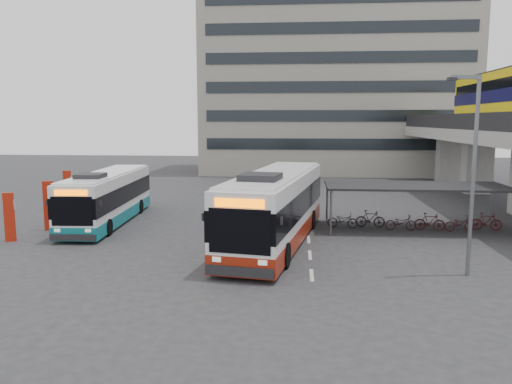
# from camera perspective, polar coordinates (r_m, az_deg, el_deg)

# --- Properties ---
(ground) EXTENTS (120.00, 120.00, 0.00)m
(ground) POSITION_cam_1_polar(r_m,az_deg,el_deg) (26.17, 0.53, -5.36)
(ground) COLOR #28282B
(ground) RESTS_ON ground
(bike_shelter) EXTENTS (10.00, 4.00, 2.54)m
(bike_shelter) POSITION_cam_1_polar(r_m,az_deg,el_deg) (29.50, 17.62, -1.34)
(bike_shelter) COLOR #595B60
(bike_shelter) RESTS_ON ground
(office_block) EXTENTS (30.00, 15.00, 25.00)m
(office_block) POSITION_cam_1_polar(r_m,az_deg,el_deg) (61.83, 8.85, 14.03)
(office_block) COLOR gray
(office_block) RESTS_ON ground
(road_markings) EXTENTS (0.15, 7.60, 0.01)m
(road_markings) POSITION_cam_1_polar(r_m,az_deg,el_deg) (23.20, 6.18, -7.17)
(road_markings) COLOR beige
(road_markings) RESTS_ON ground
(bus_main) EXTENTS (4.95, 13.28, 3.84)m
(bus_main) POSITION_cam_1_polar(r_m,az_deg,el_deg) (24.98, 2.28, -1.84)
(bus_main) COLOR white
(bus_main) RESTS_ON ground
(bus_teal) EXTENTS (3.01, 11.16, 3.27)m
(bus_teal) POSITION_cam_1_polar(r_m,az_deg,el_deg) (31.31, -16.57, -0.62)
(bus_teal) COLOR white
(bus_teal) RESTS_ON ground
(pedestrian) EXTENTS (0.59, 0.69, 1.60)m
(pedestrian) POSITION_cam_1_polar(r_m,az_deg,el_deg) (23.98, -3.26, -4.67)
(pedestrian) COLOR black
(pedestrian) RESTS_ON ground
(lamp_post) EXTENTS (1.36, 0.49, 7.85)m
(lamp_post) POSITION_cam_1_polar(r_m,az_deg,el_deg) (21.03, 23.43, 2.98)
(lamp_post) COLOR #595B60
(lamp_post) RESTS_ON ground
(sign_totem_south) EXTENTS (0.53, 0.30, 2.51)m
(sign_totem_south) POSITION_cam_1_polar(r_m,az_deg,el_deg) (28.29, -26.36, -2.51)
(sign_totem_south) COLOR #A51C0A
(sign_totem_south) RESTS_ON ground
(sign_totem_mid) EXTENTS (0.60, 0.27, 2.79)m
(sign_totem_mid) POSITION_cam_1_polar(r_m,az_deg,el_deg) (30.19, -22.59, -1.39)
(sign_totem_mid) COLOR #A51C0A
(sign_totem_mid) RESTS_ON ground
(sign_totem_north) EXTENTS (0.57, 0.22, 2.64)m
(sign_totem_north) POSITION_cam_1_polar(r_m,az_deg,el_deg) (37.53, -20.73, 0.36)
(sign_totem_north) COLOR #A51C0A
(sign_totem_north) RESTS_ON ground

